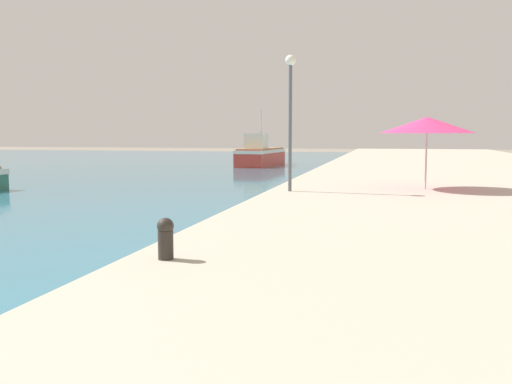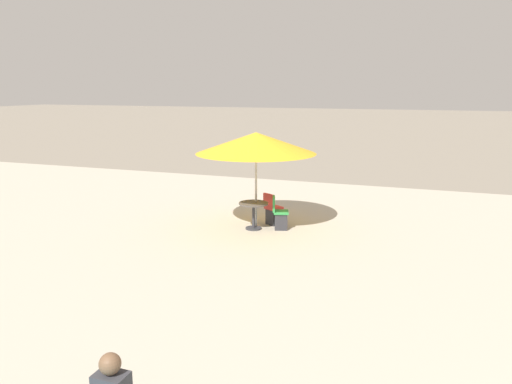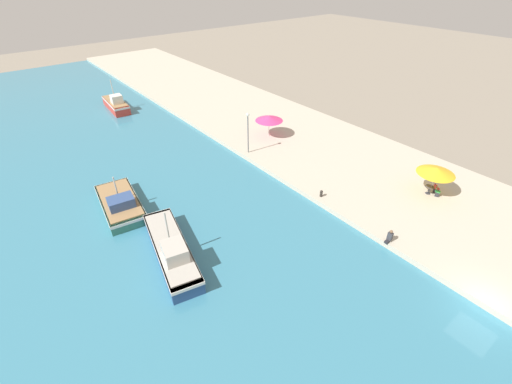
{
  "view_description": "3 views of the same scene",
  "coord_description": "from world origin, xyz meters",
  "px_view_note": "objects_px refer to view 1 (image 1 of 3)",
  "views": [
    {
      "loc": [
        4.06,
        6.31,
        2.47
      ],
      "look_at": [
        1.5,
        17.21,
        1.32
      ],
      "focal_mm": 40.0,
      "sensor_mm": 36.0,
      "label": 1
    },
    {
      "loc": [
        -3.66,
        4.12,
        4.33
      ],
      "look_at": [
        8.88,
        8.69,
        1.52
      ],
      "focal_mm": 35.0,
      "sensor_mm": 36.0,
      "label": 2
    },
    {
      "loc": [
        -19.66,
        -1.61,
        18.25
      ],
      "look_at": [
        -4.0,
        18.0,
        1.12
      ],
      "focal_mm": 24.0,
      "sensor_mm": 36.0,
      "label": 3
    }
  ],
  "objects_px": {
    "mooring_bollard": "(166,237)",
    "cafe_umbrella_white": "(427,125)",
    "fishing_boat_far": "(260,155)",
    "lamppost": "(290,99)"
  },
  "relations": [
    {
      "from": "mooring_bollard",
      "to": "cafe_umbrella_white",
      "type": "bearing_deg",
      "value": 70.05
    },
    {
      "from": "cafe_umbrella_white",
      "to": "mooring_bollard",
      "type": "relative_size",
      "value": 5.01
    },
    {
      "from": "fishing_boat_far",
      "to": "cafe_umbrella_white",
      "type": "xyz_separation_m",
      "value": [
        10.83,
        -21.43,
        1.88
      ]
    },
    {
      "from": "lamppost",
      "to": "fishing_boat_far",
      "type": "bearing_deg",
      "value": 105.14
    },
    {
      "from": "mooring_bollard",
      "to": "lamppost",
      "type": "height_order",
      "value": "lamppost"
    },
    {
      "from": "mooring_bollard",
      "to": "lamppost",
      "type": "xyz_separation_m",
      "value": [
        0.08,
        10.87,
        2.74
      ]
    },
    {
      "from": "fishing_boat_far",
      "to": "cafe_umbrella_white",
      "type": "distance_m",
      "value": 24.09
    },
    {
      "from": "fishing_boat_far",
      "to": "mooring_bollard",
      "type": "bearing_deg",
      "value": -75.68
    },
    {
      "from": "fishing_boat_far",
      "to": "lamppost",
      "type": "height_order",
      "value": "lamppost"
    },
    {
      "from": "cafe_umbrella_white",
      "to": "mooring_bollard",
      "type": "distance_m",
      "value": 13.65
    }
  ]
}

